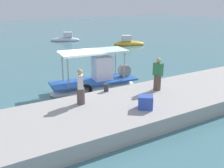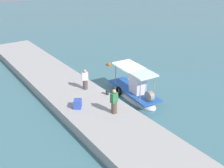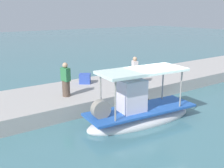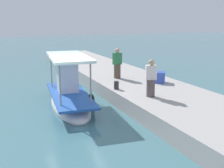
{
  "view_description": "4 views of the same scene",
  "coord_description": "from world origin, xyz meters",
  "px_view_note": "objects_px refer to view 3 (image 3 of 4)",
  "views": [
    {
      "loc": [
        -5.5,
        -13.23,
        5.33
      ],
      "look_at": [
        1.21,
        -1.61,
        0.8
      ],
      "focal_mm": 40.48,
      "sensor_mm": 36.0,
      "label": 1
    },
    {
      "loc": [
        15.28,
        -12.42,
        9.97
      ],
      "look_at": [
        0.09,
        -1.57,
        1.26
      ],
      "focal_mm": 42.51,
      "sensor_mm": 36.0,
      "label": 2
    },
    {
      "loc": [
        8.54,
        8.55,
        4.92
      ],
      "look_at": [
        0.57,
        -2.74,
        1.14
      ],
      "focal_mm": 42.92,
      "sensor_mm": 36.0,
      "label": 3
    },
    {
      "loc": [
        -11.76,
        3.18,
        4.08
      ],
      "look_at": [
        1.27,
        -2.39,
        0.8
      ],
      "focal_mm": 44.94,
      "sensor_mm": 36.0,
      "label": 4
    }
  ],
  "objects_px": {
    "fisherman_by_crate": "(66,81)",
    "mooring_bollard": "(119,90)",
    "fisherman_near_bollard": "(135,72)",
    "main_fishing_boat": "(139,112)",
    "cargo_crate": "(85,79)"
  },
  "relations": [
    {
      "from": "fisherman_by_crate",
      "to": "mooring_bollard",
      "type": "relative_size",
      "value": 4.33
    },
    {
      "from": "fisherman_near_bollard",
      "to": "main_fishing_boat",
      "type": "bearing_deg",
      "value": 53.48
    },
    {
      "from": "main_fishing_boat",
      "to": "fisherman_by_crate",
      "type": "bearing_deg",
      "value": -59.99
    },
    {
      "from": "main_fishing_boat",
      "to": "fisherman_near_bollard",
      "type": "distance_m",
      "value": 4.0
    },
    {
      "from": "fisherman_near_bollard",
      "to": "fisherman_by_crate",
      "type": "height_order",
      "value": "fisherman_by_crate"
    },
    {
      "from": "fisherman_by_crate",
      "to": "cargo_crate",
      "type": "distance_m",
      "value": 2.65
    },
    {
      "from": "main_fishing_boat",
      "to": "fisherman_by_crate",
      "type": "relative_size",
      "value": 3.19
    },
    {
      "from": "mooring_bollard",
      "to": "cargo_crate",
      "type": "distance_m",
      "value": 2.83
    },
    {
      "from": "mooring_bollard",
      "to": "fisherman_near_bollard",
      "type": "bearing_deg",
      "value": -154.53
    },
    {
      "from": "fisherman_near_bollard",
      "to": "mooring_bollard",
      "type": "xyz_separation_m",
      "value": [
        1.8,
        0.86,
        -0.55
      ]
    },
    {
      "from": "fisherman_near_bollard",
      "to": "mooring_bollard",
      "type": "bearing_deg",
      "value": 25.47
    },
    {
      "from": "fisherman_by_crate",
      "to": "fisherman_near_bollard",
      "type": "bearing_deg",
      "value": 176.11
    },
    {
      "from": "main_fishing_boat",
      "to": "cargo_crate",
      "type": "bearing_deg",
      "value": -90.61
    },
    {
      "from": "main_fishing_boat",
      "to": "fisherman_by_crate",
      "type": "xyz_separation_m",
      "value": [
        1.96,
        -3.4,
        1.04
      ]
    },
    {
      "from": "fisherman_near_bollard",
      "to": "cargo_crate",
      "type": "relative_size",
      "value": 2.59
    }
  ]
}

